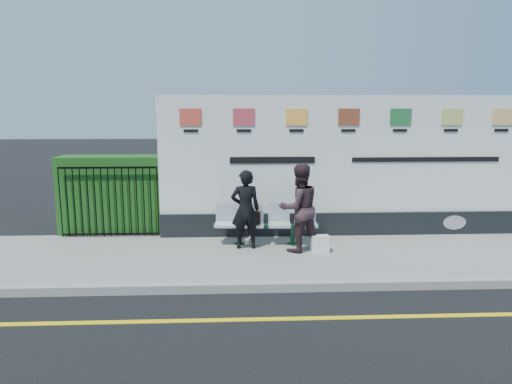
% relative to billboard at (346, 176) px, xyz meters
% --- Properties ---
extents(ground, '(80.00, 80.00, 0.00)m').
position_rel_billboard_xyz_m(ground, '(-0.50, -3.85, -1.42)').
color(ground, black).
extents(pavement, '(14.00, 3.00, 0.12)m').
position_rel_billboard_xyz_m(pavement, '(-0.50, -1.35, -1.36)').
color(pavement, gray).
rests_on(pavement, ground).
extents(kerb, '(14.00, 0.18, 0.14)m').
position_rel_billboard_xyz_m(kerb, '(-0.50, -2.85, -1.35)').
color(kerb, gray).
rests_on(kerb, ground).
extents(yellow_line, '(14.00, 0.10, 0.01)m').
position_rel_billboard_xyz_m(yellow_line, '(-0.50, -3.85, -1.42)').
color(yellow_line, yellow).
rests_on(yellow_line, ground).
extents(billboard, '(8.00, 0.30, 3.00)m').
position_rel_billboard_xyz_m(billboard, '(0.00, 0.00, 0.00)').
color(billboard, black).
rests_on(billboard, pavement).
extents(hedge, '(2.35, 0.70, 1.70)m').
position_rel_billboard_xyz_m(hedge, '(-5.08, 0.45, -0.45)').
color(hedge, '#1C4E17').
rests_on(hedge, pavement).
extents(railing, '(2.05, 0.06, 1.54)m').
position_rel_billboard_xyz_m(railing, '(-5.08, -0.00, -0.53)').
color(railing, black).
rests_on(railing, pavement).
extents(bench, '(2.09, 0.65, 0.44)m').
position_rel_billboard_xyz_m(bench, '(-1.77, -0.72, -1.08)').
color(bench, silver).
rests_on(bench, pavement).
extents(woman_left, '(0.60, 0.42, 1.56)m').
position_rel_billboard_xyz_m(woman_left, '(-2.19, -0.95, -0.52)').
color(woman_left, black).
rests_on(woman_left, pavement).
extents(woman_right, '(1.00, 0.89, 1.70)m').
position_rel_billboard_xyz_m(woman_right, '(-1.17, -1.17, -0.45)').
color(woman_right, '#362328').
rests_on(woman_right, pavement).
extents(handbag_brown, '(0.33, 0.17, 0.24)m').
position_rel_billboard_xyz_m(handbag_brown, '(-2.04, -0.70, -0.74)').
color(handbag_brown, black).
rests_on(handbag_brown, bench).
extents(carrier_bag_white, '(0.33, 0.20, 0.33)m').
position_rel_billboard_xyz_m(carrier_bag_white, '(-0.77, -1.29, -1.13)').
color(carrier_bag_white, silver).
rests_on(carrier_bag_white, pavement).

